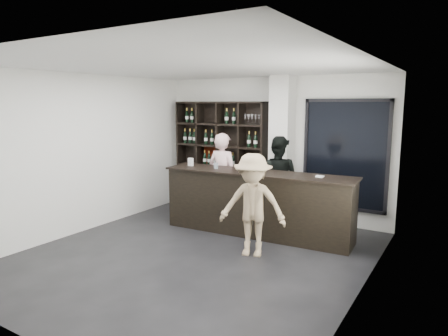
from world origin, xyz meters
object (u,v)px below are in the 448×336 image
Objects in this scene: tasting_counter at (257,203)px; taster_black at (278,180)px; wine_shelf at (220,156)px; taster_pink at (223,177)px; customer at (253,205)px.

taster_black reaches higher than tasting_counter.
taster_pink is (0.50, -0.72, -0.31)m from wine_shelf.
taster_pink is 1.10m from taster_black.
wine_shelf is at bearing -16.26° from taster_black.
taster_pink is at bearing 119.98° from customer.
taster_pink reaches higher than customer.
taster_black is (0.01, 0.88, 0.29)m from tasting_counter.
taster_black is 1.08× the size of customer.
taster_pink is 1.11× the size of customer.
customer is (1.40, -1.37, -0.09)m from taster_pink.
wine_shelf reaches higher than taster_black.
wine_shelf is 1.57m from taster_black.
wine_shelf reaches higher than customer.
wine_shelf reaches higher than taster_pink.
taster_pink is (-1.00, 0.43, 0.31)m from tasting_counter.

